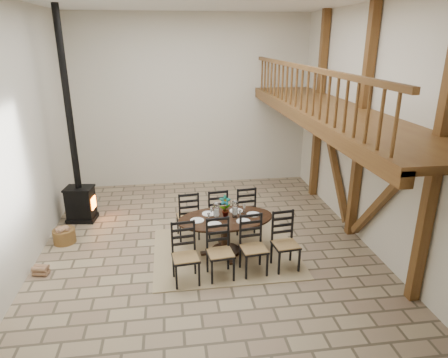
{
  "coord_description": "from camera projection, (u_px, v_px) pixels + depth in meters",
  "views": [
    {
      "loc": [
        -0.69,
        -7.88,
        4.3
      ],
      "look_at": [
        0.47,
        0.4,
        1.34
      ],
      "focal_mm": 32.0,
      "sensor_mm": 36.0,
      "label": 1
    }
  ],
  "objects": [
    {
      "name": "dining_table",
      "position": [
        227.0,
        237.0,
        8.24
      ],
      "size": [
        2.47,
        2.41,
        1.27
      ],
      "rotation": [
        0.0,
        0.0,
        0.11
      ],
      "color": "black",
      "rests_on": "ground"
    },
    {
      "name": "ground",
      "position": [
        206.0,
        242.0,
        8.88
      ],
      "size": [
        8.0,
        8.0,
        0.0
      ],
      "primitive_type": "plane",
      "color": "#9B8867",
      "rests_on": "ground"
    },
    {
      "name": "log_stack",
      "position": [
        41.0,
        270.0,
        7.64
      ],
      "size": [
        0.31,
        0.25,
        0.19
      ],
      "rotation": [
        0.0,
        0.0,
        -0.22
      ],
      "color": "tan",
      "rests_on": "ground"
    },
    {
      "name": "room_shell",
      "position": [
        262.0,
        105.0,
        8.03
      ],
      "size": [
        7.02,
        8.02,
        5.01
      ],
      "color": "beige",
      "rests_on": "ground"
    },
    {
      "name": "wood_stove",
      "position": [
        77.0,
        178.0,
        9.6
      ],
      "size": [
        0.74,
        0.61,
        5.0
      ],
      "rotation": [
        0.0,
        0.0,
        -0.14
      ],
      "color": "black",
      "rests_on": "ground"
    },
    {
      "name": "rug",
      "position": [
        226.0,
        252.0,
        8.46
      ],
      "size": [
        3.0,
        2.5,
        0.02
      ],
      "primitive_type": "cube",
      "color": "tan",
      "rests_on": "ground"
    },
    {
      "name": "log_basket",
      "position": [
        64.0,
        235.0,
        8.83
      ],
      "size": [
        0.48,
        0.48,
        0.4
      ],
      "rotation": [
        0.0,
        0.0,
        0.21
      ],
      "color": "brown",
      "rests_on": "ground"
    }
  ]
}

